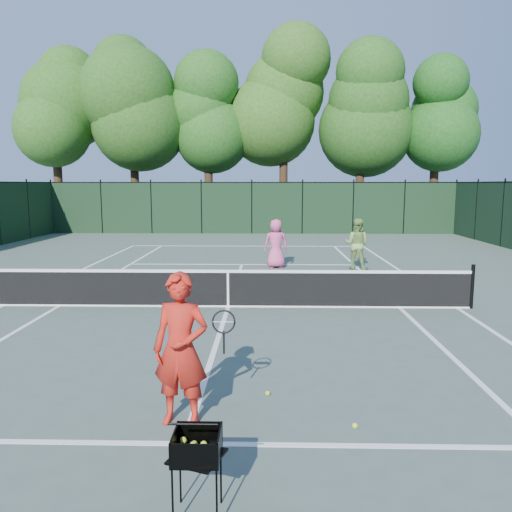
{
  "coord_description": "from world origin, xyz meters",
  "views": [
    {
      "loc": [
        0.95,
        -11.7,
        2.94
      ],
      "look_at": [
        0.65,
        1.0,
        1.1
      ],
      "focal_mm": 35.0,
      "sensor_mm": 36.0,
      "label": 1
    }
  ],
  "objects_px": {
    "coach": "(181,349)",
    "loose_ball_midcourt": "(268,393)",
    "ball_hopper": "(197,446)",
    "player_green": "(357,244)",
    "player_pink": "(276,243)",
    "loose_ball_near_cart": "(355,426)"
  },
  "relations": [
    {
      "from": "coach",
      "to": "loose_ball_midcourt",
      "type": "relative_size",
      "value": 27.86
    },
    {
      "from": "coach",
      "to": "ball_hopper",
      "type": "height_order",
      "value": "coach"
    },
    {
      "from": "player_green",
      "to": "loose_ball_midcourt",
      "type": "height_order",
      "value": "player_green"
    },
    {
      "from": "player_green",
      "to": "loose_ball_midcourt",
      "type": "xyz_separation_m",
      "value": [
        -3.08,
        -10.54,
        -0.85
      ]
    },
    {
      "from": "player_green",
      "to": "coach",
      "type": "bearing_deg",
      "value": 95.52
    },
    {
      "from": "coach",
      "to": "loose_ball_midcourt",
      "type": "distance_m",
      "value": 1.62
    },
    {
      "from": "player_pink",
      "to": "ball_hopper",
      "type": "bearing_deg",
      "value": 79.73
    },
    {
      "from": "player_pink",
      "to": "player_green",
      "type": "distance_m",
      "value": 2.8
    },
    {
      "from": "coach",
      "to": "player_pink",
      "type": "distance_m",
      "value": 11.71
    },
    {
      "from": "ball_hopper",
      "to": "player_pink",
      "type": "bearing_deg",
      "value": 106.26
    },
    {
      "from": "player_green",
      "to": "loose_ball_near_cart",
      "type": "height_order",
      "value": "player_green"
    },
    {
      "from": "ball_hopper",
      "to": "loose_ball_near_cart",
      "type": "relative_size",
      "value": 11.71
    },
    {
      "from": "coach",
      "to": "ball_hopper",
      "type": "distance_m",
      "value": 1.82
    },
    {
      "from": "coach",
      "to": "loose_ball_near_cart",
      "type": "bearing_deg",
      "value": 6.68
    },
    {
      "from": "player_pink",
      "to": "ball_hopper",
      "type": "distance_m",
      "value": 13.41
    },
    {
      "from": "player_green",
      "to": "loose_ball_midcourt",
      "type": "distance_m",
      "value": 11.02
    },
    {
      "from": "coach",
      "to": "player_pink",
      "type": "xyz_separation_m",
      "value": [
        1.34,
        11.63,
        -0.09
      ]
    },
    {
      "from": "ball_hopper",
      "to": "loose_ball_midcourt",
      "type": "height_order",
      "value": "ball_hopper"
    },
    {
      "from": "player_green",
      "to": "loose_ball_near_cart",
      "type": "distance_m",
      "value": 11.67
    },
    {
      "from": "player_green",
      "to": "loose_ball_near_cart",
      "type": "xyz_separation_m",
      "value": [
        -2.02,
        -11.47,
        -0.85
      ]
    },
    {
      "from": "loose_ball_near_cart",
      "to": "loose_ball_midcourt",
      "type": "bearing_deg",
      "value": 138.93
    },
    {
      "from": "player_pink",
      "to": "loose_ball_midcourt",
      "type": "distance_m",
      "value": 10.84
    }
  ]
}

